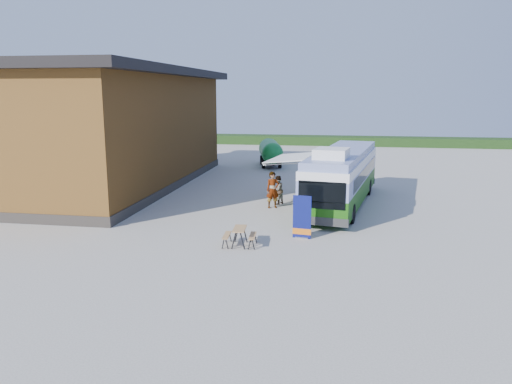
% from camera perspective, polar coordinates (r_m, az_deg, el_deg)
% --- Properties ---
extents(ground, '(100.00, 100.00, 0.00)m').
position_cam_1_polar(ground, '(21.45, -0.46, -4.89)').
color(ground, '#BCB7AD').
rests_on(ground, ground).
extents(barn, '(9.60, 21.20, 7.50)m').
position_cam_1_polar(barn, '(33.49, -15.44, 6.82)').
color(barn, brown).
rests_on(barn, ground).
extents(hedge, '(40.00, 3.00, 1.00)m').
position_cam_1_polar(hedge, '(58.70, 13.93, 5.64)').
color(hedge, '#264419').
rests_on(hedge, ground).
extents(bus, '(4.13, 11.43, 3.44)m').
position_cam_1_polar(bus, '(27.01, 9.84, 1.90)').
color(bus, '#216310').
rests_on(bus, ground).
extents(awning, '(3.05, 4.28, 0.50)m').
position_cam_1_polar(awning, '(26.93, 4.75, 3.86)').
color(awning, white).
rests_on(awning, ground).
extents(banner, '(0.79, 0.26, 1.82)m').
position_cam_1_polar(banner, '(20.81, 5.27, -3.32)').
color(banner, '#0B1156').
rests_on(banner, ground).
extents(picnic_table, '(1.35, 1.22, 0.72)m').
position_cam_1_polar(picnic_table, '(19.81, -1.89, -4.65)').
color(picnic_table, '#A98150').
rests_on(picnic_table, ground).
extents(person_a, '(0.83, 0.72, 1.93)m').
position_cam_1_polar(person_a, '(26.14, 1.93, 0.24)').
color(person_a, '#999999').
rests_on(person_a, ground).
extents(person_b, '(0.90, 0.96, 1.57)m').
position_cam_1_polar(person_b, '(27.06, 2.48, 0.23)').
color(person_b, '#999999').
rests_on(person_b, ground).
extents(slurry_tanker, '(2.52, 5.67, 2.13)m').
position_cam_1_polar(slurry_tanker, '(41.09, 1.67, 4.67)').
color(slurry_tanker, '#177F31').
rests_on(slurry_tanker, ground).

